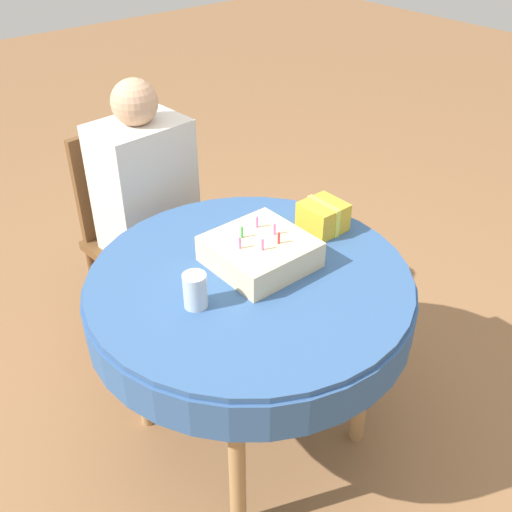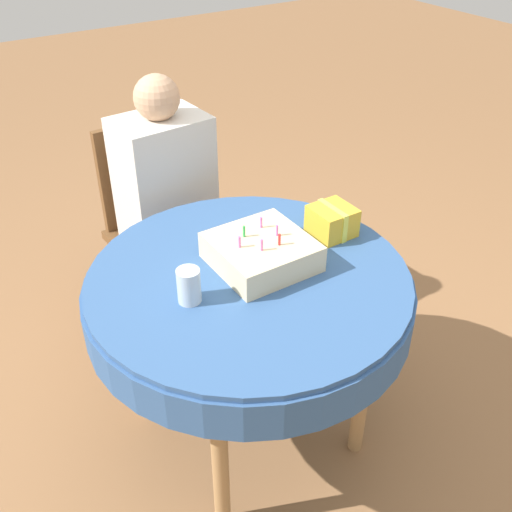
{
  "view_description": "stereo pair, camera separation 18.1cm",
  "coord_description": "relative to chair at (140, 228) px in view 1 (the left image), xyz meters",
  "views": [
    {
      "loc": [
        -0.93,
        -1.14,
        1.78
      ],
      "look_at": [
        0.03,
        0.01,
        0.76
      ],
      "focal_mm": 42.0,
      "sensor_mm": 36.0,
      "label": 1
    },
    {
      "loc": [
        -0.78,
        -1.25,
        1.78
      ],
      "look_at": [
        0.03,
        0.01,
        0.76
      ],
      "focal_mm": 42.0,
      "sensor_mm": 36.0,
      "label": 2
    }
  ],
  "objects": [
    {
      "name": "dining_table",
      "position": [
        -0.06,
        -0.81,
        0.15
      ],
      "size": [
        1.01,
        1.01,
        0.71
      ],
      "color": "#335689",
      "rests_on": "ground_plane"
    },
    {
      "name": "chair",
      "position": [
        0.0,
        0.0,
        0.0
      ],
      "size": [
        0.46,
        0.46,
        0.87
      ],
      "rotation": [
        0.0,
        0.0,
        0.07
      ],
      "color": "brown",
      "rests_on": "ground_plane"
    },
    {
      "name": "gift_box",
      "position": [
        0.3,
        -0.76,
        0.29
      ],
      "size": [
        0.13,
        0.14,
        0.1
      ],
      "color": "gold",
      "rests_on": "dining_table"
    },
    {
      "name": "drinking_glass",
      "position": [
        -0.27,
        -0.82,
        0.29
      ],
      "size": [
        0.07,
        0.07,
        0.11
      ],
      "color": "silver",
      "rests_on": "dining_table"
    },
    {
      "name": "ground_plane",
      "position": [
        -0.06,
        -0.81,
        -0.47
      ],
      "size": [
        12.0,
        12.0,
        0.0
      ],
      "primitive_type": "plane",
      "color": "#8C603D"
    },
    {
      "name": "birthday_cake",
      "position": [
        0.0,
        -0.78,
        0.28
      ],
      "size": [
        0.29,
        0.29,
        0.12
      ],
      "color": "beige",
      "rests_on": "dining_table"
    },
    {
      "name": "person",
      "position": [
        0.01,
        -0.1,
        0.19
      ],
      "size": [
        0.36,
        0.36,
        1.11
      ],
      "rotation": [
        0.0,
        0.0,
        0.07
      ],
      "color": "tan",
      "rests_on": "ground_plane"
    }
  ]
}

